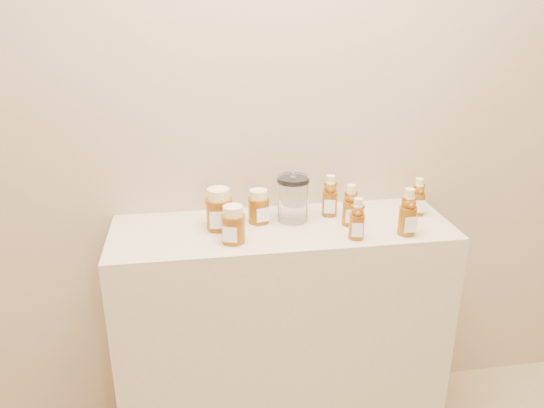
{
  "coord_description": "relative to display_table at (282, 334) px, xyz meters",
  "views": [
    {
      "loc": [
        -0.31,
        -0.13,
        1.65
      ],
      "look_at": [
        -0.04,
        1.52,
        1.0
      ],
      "focal_mm": 35.0,
      "sensor_mm": 36.0,
      "label": 1
    }
  ],
  "objects": [
    {
      "name": "bear_bottle_back_right",
      "position": [
        0.51,
        0.03,
        0.53
      ],
      "size": [
        0.06,
        0.06,
        0.16
      ],
      "primitive_type": null,
      "rotation": [
        0.0,
        0.0,
        -0.03
      ],
      "color": "#6A3608",
      "rests_on": "display_table"
    },
    {
      "name": "display_table",
      "position": [
        0.0,
        0.0,
        0.0
      ],
      "size": [
        1.2,
        0.4,
        0.9
      ],
      "primitive_type": "cube",
      "color": "tan",
      "rests_on": "ground"
    },
    {
      "name": "wall_back",
      "position": [
        0.0,
        0.2,
        0.9
      ],
      "size": [
        3.5,
        0.02,
        2.7
      ],
      "primitive_type": "cube",
      "color": "tan",
      "rests_on": "ground"
    },
    {
      "name": "bear_bottle_back_mid",
      "position": [
        0.24,
        -0.02,
        0.53
      ],
      "size": [
        0.06,
        0.06,
        0.17
      ],
      "primitive_type": null,
      "rotation": [
        0.0,
        0.0,
        -0.15
      ],
      "color": "#6A3608",
      "rests_on": "display_table"
    },
    {
      "name": "honey_jar_back",
      "position": [
        -0.08,
        0.05,
        0.51
      ],
      "size": [
        0.09,
        0.09,
        0.12
      ],
      "primitive_type": null,
      "rotation": [
        0.0,
        0.0,
        0.25
      ],
      "color": "#6A3608",
      "rests_on": "display_table"
    },
    {
      "name": "bear_bottle_back_left",
      "position": [
        0.19,
        0.08,
        0.54
      ],
      "size": [
        0.07,
        0.07,
        0.17
      ],
      "primitive_type": null,
      "rotation": [
        0.0,
        0.0,
        -0.26
      ],
      "color": "#6A3608",
      "rests_on": "display_table"
    },
    {
      "name": "bear_bottle_front_right",
      "position": [
        0.4,
        -0.13,
        0.54
      ],
      "size": [
        0.07,
        0.07,
        0.19
      ],
      "primitive_type": null,
      "rotation": [
        0.0,
        0.0,
        0.03
      ],
      "color": "#6A3608",
      "rests_on": "display_table"
    },
    {
      "name": "bear_bottle_front_left",
      "position": [
        0.23,
        -0.13,
        0.53
      ],
      "size": [
        0.07,
        0.07,
        0.16
      ],
      "primitive_type": null,
      "rotation": [
        0.0,
        0.0,
        -0.22
      ],
      "color": "#6A3608",
      "rests_on": "display_table"
    },
    {
      "name": "glass_canister",
      "position": [
        0.05,
        0.05,
        0.54
      ],
      "size": [
        0.13,
        0.13,
        0.18
      ],
      "primitive_type": null,
      "rotation": [
        0.0,
        0.0,
        -0.15
      ],
      "color": "white",
      "rests_on": "display_table"
    },
    {
      "name": "honey_jar_left",
      "position": [
        -0.22,
        0.02,
        0.52
      ],
      "size": [
        0.11,
        0.11,
        0.15
      ],
      "primitive_type": null,
      "rotation": [
        0.0,
        0.0,
        -0.17
      ],
      "color": "#6A3608",
      "rests_on": "display_table"
    },
    {
      "name": "honey_jar_front",
      "position": [
        -0.18,
        -0.1,
        0.51
      ],
      "size": [
        0.1,
        0.1,
        0.13
      ],
      "primitive_type": null,
      "rotation": [
        0.0,
        0.0,
        -0.38
      ],
      "color": "#6A3608",
      "rests_on": "display_table"
    }
  ]
}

